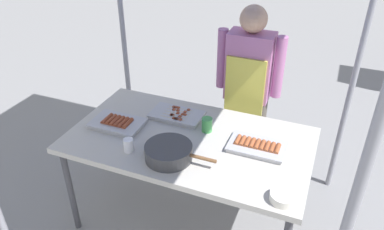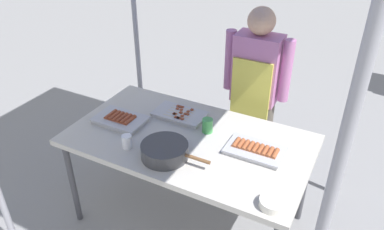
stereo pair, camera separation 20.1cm
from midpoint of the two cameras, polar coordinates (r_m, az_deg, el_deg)
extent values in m
plane|color=slate|center=(2.99, 1.54, -15.40)|extent=(18.00, 18.00, 0.00)
cube|color=#B7B2A8|center=(2.50, 1.77, -3.91)|extent=(1.60, 0.90, 0.04)
cylinder|color=#3F3F44|center=(2.84, -15.76, -9.97)|extent=(0.04, 0.04, 0.71)
cylinder|color=#3F3F44|center=(3.31, -6.91, -2.26)|extent=(0.04, 0.04, 0.71)
cylinder|color=#3F3F44|center=(2.89, 18.73, -9.75)|extent=(0.04, 0.04, 0.71)
cylinder|color=gray|center=(3.39, -6.83, 12.68)|extent=(0.04, 0.04, 2.20)
cylinder|color=gray|center=(2.86, 26.99, 5.70)|extent=(0.04, 0.04, 2.20)
cube|color=#ADADB2|center=(2.40, 11.92, -5.49)|extent=(0.35, 0.22, 0.02)
cube|color=#ADADB2|center=(2.40, 11.96, -5.19)|extent=(0.36, 0.23, 0.01)
cylinder|color=#9E512D|center=(2.42, 9.10, -4.23)|extent=(0.03, 0.10, 0.03)
cylinder|color=#9E512D|center=(2.41, 9.82, -4.43)|extent=(0.03, 0.10, 0.03)
cylinder|color=#9E512D|center=(2.40, 10.54, -4.63)|extent=(0.03, 0.10, 0.03)
cylinder|color=#9E512D|center=(2.40, 11.26, -4.83)|extent=(0.03, 0.10, 0.03)
cylinder|color=#9E512D|center=(2.39, 11.99, -5.02)|extent=(0.03, 0.10, 0.03)
cylinder|color=#9E512D|center=(2.38, 12.72, -5.22)|extent=(0.03, 0.10, 0.03)
cylinder|color=#9E512D|center=(2.38, 13.46, -5.42)|extent=(0.03, 0.10, 0.03)
cylinder|color=#9E512D|center=(2.37, 14.19, -5.62)|extent=(0.03, 0.10, 0.03)
cylinder|color=#9E512D|center=(2.37, 14.94, -5.82)|extent=(0.03, 0.10, 0.03)
cube|color=#ADADB2|center=(2.71, 0.25, -0.08)|extent=(0.36, 0.21, 0.02)
cube|color=#ADADB2|center=(2.70, 0.25, 0.21)|extent=(0.37, 0.22, 0.01)
cylinder|color=tan|center=(2.65, -0.47, -0.43)|extent=(0.19, 0.01, 0.01)
cube|color=brown|center=(2.64, -0.29, -0.48)|extent=(0.02, 0.02, 0.02)
cube|color=brown|center=(2.63, 0.16, -0.61)|extent=(0.02, 0.02, 0.02)
cube|color=brown|center=(2.64, 0.03, -0.57)|extent=(0.02, 0.02, 0.02)
cube|color=brown|center=(2.62, 0.70, -0.76)|extent=(0.02, 0.02, 0.02)
cylinder|color=tan|center=(2.67, -0.10, -0.07)|extent=(0.19, 0.01, 0.01)
cube|color=brown|center=(2.66, 0.67, -0.29)|extent=(0.02, 0.02, 0.02)
cube|color=brown|center=(2.68, -0.43, 0.02)|extent=(0.02, 0.02, 0.02)
cube|color=brown|center=(2.68, -0.56, 0.05)|extent=(0.02, 0.02, 0.02)
cylinder|color=tan|center=(2.70, 0.25, 0.28)|extent=(0.19, 0.01, 0.01)
cube|color=brown|center=(2.68, 1.14, 0.04)|extent=(0.02, 0.02, 0.02)
cube|color=brown|center=(2.68, 1.47, -0.05)|extent=(0.02, 0.02, 0.02)
cube|color=brown|center=(2.70, 0.41, 0.24)|extent=(0.02, 0.02, 0.02)
cylinder|color=tan|center=(2.73, 0.60, 0.63)|extent=(0.19, 0.01, 0.01)
cube|color=brown|center=(2.71, 1.55, 0.38)|extent=(0.02, 0.02, 0.02)
cube|color=brown|center=(2.73, 0.48, 0.66)|extent=(0.02, 0.02, 0.02)
cube|color=brown|center=(2.74, -0.12, 0.82)|extent=(0.02, 0.02, 0.02)
cylinder|color=tan|center=(2.76, 0.94, 0.97)|extent=(0.19, 0.01, 0.01)
cube|color=brown|center=(2.77, 0.21, 1.16)|extent=(0.02, 0.02, 0.02)
cube|color=brown|center=(2.78, -0.07, 1.24)|extent=(0.02, 0.02, 0.02)
cube|color=brown|center=(2.73, 2.11, 0.66)|extent=(0.02, 0.02, 0.02)
cube|color=brown|center=(2.76, 0.60, 1.06)|extent=(0.02, 0.02, 0.02)
cube|color=#ADADB2|center=(2.68, -8.72, -0.89)|extent=(0.35, 0.22, 0.02)
cube|color=#ADADB2|center=(2.67, -8.75, -0.60)|extent=(0.36, 0.24, 0.01)
cylinder|color=brown|center=(2.71, -10.19, -0.01)|extent=(0.03, 0.12, 0.03)
cylinder|color=brown|center=(2.69, -9.63, -0.18)|extent=(0.03, 0.12, 0.03)
cylinder|color=brown|center=(2.68, -9.05, -0.35)|extent=(0.03, 0.12, 0.03)
cylinder|color=brown|center=(2.66, -8.47, -0.53)|extent=(0.03, 0.12, 0.03)
cylinder|color=brown|center=(2.64, -7.88, -0.70)|extent=(0.03, 0.12, 0.03)
cylinder|color=brown|center=(2.62, -7.29, -0.88)|extent=(0.03, 0.12, 0.03)
cylinder|color=#38383A|center=(2.30, -1.67, -5.51)|extent=(0.29, 0.29, 0.09)
cylinder|color=brown|center=(2.21, 3.50, -6.77)|extent=(0.16, 0.02, 0.02)
cylinder|color=#386B33|center=(2.28, -1.69, -4.80)|extent=(0.27, 0.27, 0.01)
cylinder|color=silver|center=(2.06, 15.09, -12.89)|extent=(0.15, 0.15, 0.05)
cylinder|color=#3F994C|center=(2.53, 4.65, -1.67)|extent=(0.07, 0.07, 0.10)
cylinder|color=white|center=(2.40, -7.50, -4.09)|extent=(0.06, 0.06, 0.09)
cylinder|color=#595147|center=(3.22, 8.76, -3.03)|extent=(0.12, 0.12, 0.74)
cylinder|color=#595147|center=(3.18, 12.49, -4.04)|extent=(0.12, 0.12, 0.74)
cube|color=#B26B9E|center=(2.89, 11.83, 6.87)|extent=(0.34, 0.20, 0.53)
cube|color=#D8CC4C|center=(2.85, 10.88, 3.66)|extent=(0.30, 0.02, 0.47)
cylinder|color=#B26B9E|center=(2.93, 7.77, 8.25)|extent=(0.08, 0.08, 0.47)
cylinder|color=#B26B9E|center=(2.83, 16.14, 6.37)|extent=(0.08, 0.08, 0.47)
sphere|color=tan|center=(2.76, 12.67, 13.76)|extent=(0.20, 0.20, 0.20)
camera|label=1|loc=(0.10, -87.65, 1.44)|focal=35.09mm
camera|label=2|loc=(0.10, 92.35, -1.44)|focal=35.09mm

